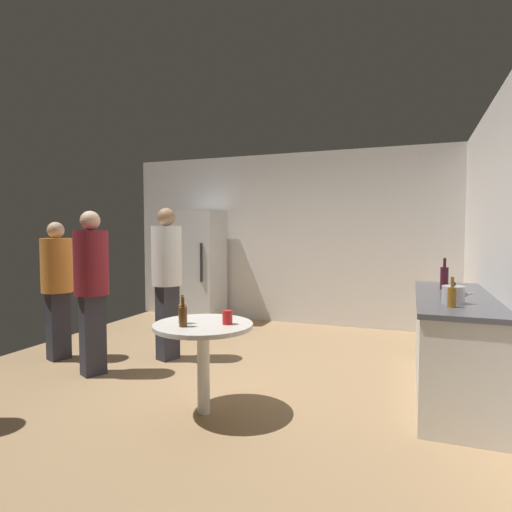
# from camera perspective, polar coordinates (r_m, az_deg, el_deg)

# --- Properties ---
(ground_plane) EXTENTS (5.20, 5.20, 0.10)m
(ground_plane) POSITION_cam_1_polar(r_m,az_deg,el_deg) (4.62, -5.69, -15.90)
(ground_plane) COLOR #9E7C56
(wall_back) EXTENTS (5.32, 0.06, 2.70)m
(wall_back) POSITION_cam_1_polar(r_m,az_deg,el_deg) (6.82, 3.98, 2.35)
(wall_back) COLOR silver
(wall_back) RESTS_ON ground_plane
(wall_side_right) EXTENTS (0.06, 5.20, 2.70)m
(wall_side_right) POSITION_cam_1_polar(r_m,az_deg,el_deg) (3.98, 30.61, 1.12)
(wall_side_right) COLOR silver
(wall_side_right) RESTS_ON ground_plane
(refrigerator) EXTENTS (0.70, 0.68, 1.80)m
(refrigerator) POSITION_cam_1_polar(r_m,az_deg,el_deg) (6.94, -7.61, -1.37)
(refrigerator) COLOR silver
(refrigerator) RESTS_ON ground_plane
(kitchen_counter) EXTENTS (0.64, 2.04, 0.90)m
(kitchen_counter) POSITION_cam_1_polar(r_m,az_deg,el_deg) (4.27, 25.00, -10.78)
(kitchen_counter) COLOR beige
(kitchen_counter) RESTS_ON ground_plane
(kettle) EXTENTS (0.24, 0.17, 0.18)m
(kettle) POSITION_cam_1_polar(r_m,az_deg,el_deg) (3.71, 25.07, -4.74)
(kettle) COLOR #B2B2B7
(kettle) RESTS_ON kitchen_counter
(wine_bottle_on_counter) EXTENTS (0.08, 0.08, 0.31)m
(wine_bottle_on_counter) POSITION_cam_1_polar(r_m,az_deg,el_deg) (4.55, 24.03, -2.66)
(wine_bottle_on_counter) COLOR #3F141E
(wine_bottle_on_counter) RESTS_ON kitchen_counter
(beer_bottle_on_counter) EXTENTS (0.06, 0.06, 0.23)m
(beer_bottle_on_counter) POSITION_cam_1_polar(r_m,az_deg,el_deg) (3.52, 24.89, -4.94)
(beer_bottle_on_counter) COLOR #8C5919
(beer_bottle_on_counter) RESTS_ON kitchen_counter
(foreground_table) EXTENTS (0.80, 0.80, 0.73)m
(foreground_table) POSITION_cam_1_polar(r_m,az_deg,el_deg) (3.48, -7.12, -10.68)
(foreground_table) COLOR beige
(foreground_table) RESTS_ON ground_plane
(beer_bottle_amber) EXTENTS (0.06, 0.06, 0.23)m
(beer_bottle_amber) POSITION_cam_1_polar(r_m,az_deg,el_deg) (3.46, -9.89, -7.59)
(beer_bottle_amber) COLOR #8C5919
(beer_bottle_amber) RESTS_ON foreground_table
(beer_bottle_brown) EXTENTS (0.06, 0.06, 0.23)m
(beer_bottle_brown) POSITION_cam_1_polar(r_m,az_deg,el_deg) (3.35, -9.79, -7.96)
(beer_bottle_brown) COLOR #593314
(beer_bottle_brown) RESTS_ON foreground_table
(plastic_cup_red) EXTENTS (0.08, 0.08, 0.11)m
(plastic_cup_red) POSITION_cam_1_polar(r_m,az_deg,el_deg) (3.40, -3.87, -8.24)
(plastic_cup_red) COLOR red
(plastic_cup_red) RESTS_ON foreground_table
(person_in_white_shirt) EXTENTS (0.44, 0.44, 1.73)m
(person_in_white_shirt) POSITION_cam_1_polar(r_m,az_deg,el_deg) (4.92, -11.90, -2.01)
(person_in_white_shirt) COLOR #2D2D38
(person_in_white_shirt) RESTS_ON ground_plane
(person_in_orange_shirt) EXTENTS (0.44, 0.44, 1.58)m
(person_in_orange_shirt) POSITION_cam_1_polar(r_m,az_deg,el_deg) (5.34, -25.22, -2.91)
(person_in_orange_shirt) COLOR #2D2D38
(person_in_orange_shirt) RESTS_ON ground_plane
(person_in_maroon_shirt) EXTENTS (0.46, 0.46, 1.68)m
(person_in_maroon_shirt) POSITION_cam_1_polar(r_m,az_deg,el_deg) (4.62, -21.27, -2.97)
(person_in_maroon_shirt) COLOR #2D2D38
(person_in_maroon_shirt) RESTS_ON ground_plane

